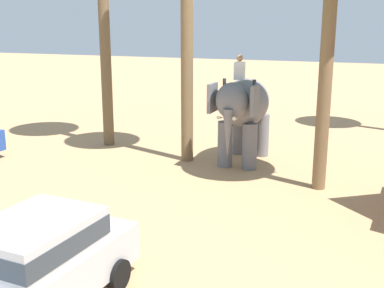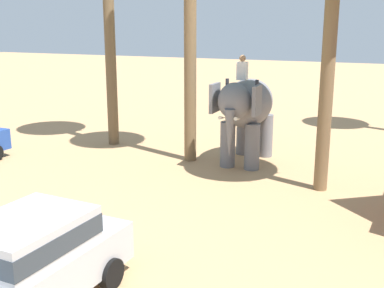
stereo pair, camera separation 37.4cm
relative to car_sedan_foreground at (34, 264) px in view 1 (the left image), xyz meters
The scene contains 2 objects.
car_sedan_foreground is the anchor object (origin of this frame).
elephant_with_mahout 10.49m from the car_sedan_foreground, 87.70° to the left, with size 1.70×3.89×3.88m.
Camera 1 is at (7.38, -6.31, 4.87)m, focal length 45.39 mm.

